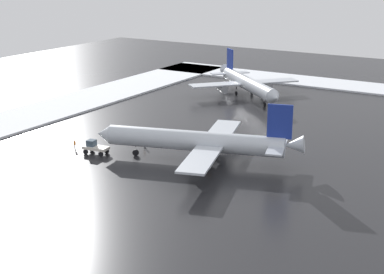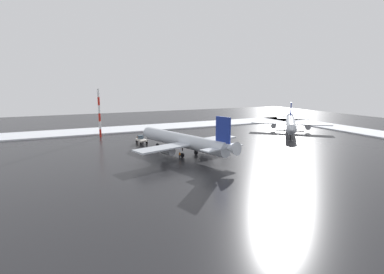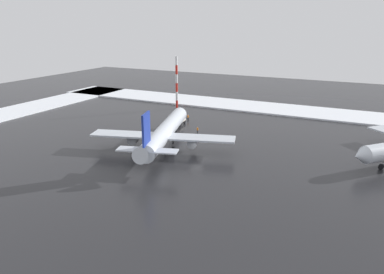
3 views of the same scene
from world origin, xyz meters
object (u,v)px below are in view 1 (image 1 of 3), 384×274
(ground_crew_mid_apron, at_px, (144,142))
(ground_crew_beside_wing, at_px, (209,163))
(airplane_foreground_jet, at_px, (247,83))
(ground_crew_by_nose_gear, at_px, (75,144))
(pushback_tug, at_px, (95,147))
(airplane_parked_starboard, at_px, (200,141))

(ground_crew_mid_apron, bearing_deg, ground_crew_beside_wing, 67.21)
(airplane_foreground_jet, distance_m, ground_crew_by_nose_gear, 56.72)
(pushback_tug, distance_m, ground_crew_by_nose_gear, 4.96)
(airplane_foreground_jet, relative_size, pushback_tug, 5.90)
(ground_crew_beside_wing, bearing_deg, airplane_parked_starboard, -42.08)
(airplane_foreground_jet, bearing_deg, airplane_parked_starboard, -31.09)
(airplane_parked_starboard, distance_m, pushback_tug, 19.53)
(ground_crew_beside_wing, bearing_deg, airplane_foreground_jet, -75.65)
(ground_crew_by_nose_gear, bearing_deg, ground_crew_beside_wing, 137.99)
(airplane_foreground_jet, xyz_separation_m, ground_crew_beside_wing, (52.47, 18.68, -2.49))
(airplane_foreground_jet, relative_size, ground_crew_mid_apron, 16.67)
(airplane_foreground_jet, bearing_deg, pushback_tug, -51.23)
(ground_crew_by_nose_gear, xyz_separation_m, ground_crew_beside_wing, (-3.63, 26.67, 0.00))
(ground_crew_by_nose_gear, bearing_deg, airplane_foreground_jet, -147.86)
(pushback_tug, bearing_deg, ground_crew_by_nose_gear, -8.32)
(airplane_foreground_jet, height_order, ground_crew_mid_apron, airplane_foreground_jet)
(ground_crew_beside_wing, bearing_deg, ground_crew_mid_apron, -19.59)
(ground_crew_by_nose_gear, relative_size, ground_crew_beside_wing, 1.00)
(pushback_tug, bearing_deg, ground_crew_mid_apron, -130.98)
(ground_crew_beside_wing, bearing_deg, ground_crew_by_nose_gear, 2.51)
(pushback_tug, xyz_separation_m, ground_crew_by_nose_gear, (-0.11, -4.95, -0.31))
(airplane_parked_starboard, bearing_deg, ground_crew_mid_apron, -23.94)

